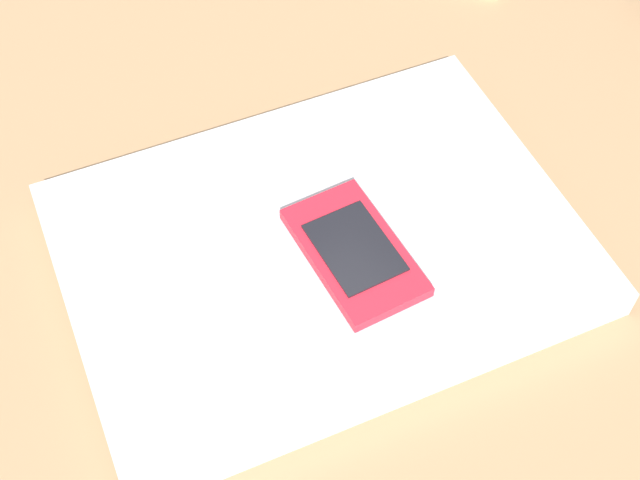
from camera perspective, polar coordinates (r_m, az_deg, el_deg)
name	(u,v)px	position (r cm, az deg, el deg)	size (l,w,h in cm)	color
desk_surface	(371,216)	(61.19, 3.33, 1.58)	(120.00, 80.00, 3.00)	#9E7751
laptop_closed	(320,248)	(56.17, 0.00, -0.52)	(32.05, 23.28, 2.28)	#B7BABC
cell_phone_on_laptop	(354,252)	(54.09, 2.26, -0.76)	(7.66, 10.78, 0.95)	red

